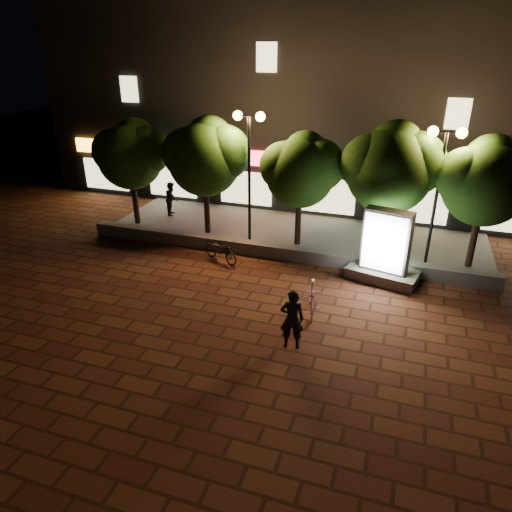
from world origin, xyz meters
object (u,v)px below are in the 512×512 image
at_px(street_lamp_right, 442,162).
at_px(ad_kiosk, 385,253).
at_px(tree_mid, 302,168).
at_px(rider, 292,319).
at_px(tree_right, 392,166).
at_px(pedestrian, 172,198).
at_px(street_lamp_left, 249,144).
at_px(tree_far_right, 488,179).
at_px(tree_far_left, 132,152).
at_px(tree_left, 206,155).
at_px(scooter_parked, 221,251).
at_px(scooter_pink, 312,299).

height_order(street_lamp_right, ad_kiosk, street_lamp_right).
height_order(tree_mid, rider, tree_mid).
height_order(tree_right, ad_kiosk, tree_right).
bearing_deg(pedestrian, street_lamp_left, -129.40).
relative_size(street_lamp_left, pedestrian, 3.29).
height_order(tree_far_right, pedestrian, tree_far_right).
distance_m(tree_far_left, tree_right, 10.81).
height_order(street_lamp_left, rider, street_lamp_left).
bearing_deg(street_lamp_right, tree_far_right, 9.61).
xyz_separation_m(tree_left, tree_far_right, (10.50, -0.00, -0.08)).
height_order(tree_left, tree_far_right, tree_left).
distance_m(tree_far_left, pedestrian, 2.99).
bearing_deg(pedestrian, tree_mid, -120.99).
distance_m(tree_far_left, tree_left, 3.51).
bearing_deg(scooter_parked, tree_far_left, 87.25).
xyz_separation_m(tree_left, tree_right, (7.30, 0.00, 0.12)).
height_order(tree_far_right, rider, tree_far_right).
distance_m(tree_mid, pedestrian, 7.12).
bearing_deg(rider, ad_kiosk, -124.66).
xyz_separation_m(street_lamp_left, street_lamp_right, (7.00, 0.00, -0.13)).
bearing_deg(scooter_parked, scooter_pink, -99.19).
bearing_deg(ad_kiosk, scooter_pink, -122.22).
height_order(tree_left, ad_kiosk, tree_left).
xyz_separation_m(scooter_pink, rider, (-0.15, -1.86, 0.37)).
distance_m(street_lamp_right, scooter_pink, 6.73).
relative_size(tree_left, pedestrian, 3.10).
relative_size(tree_right, tree_far_right, 1.06).
bearing_deg(tree_far_right, tree_far_left, -180.00).
bearing_deg(scooter_pink, tree_right, 59.07).
distance_m(scooter_pink, pedestrian, 10.48).
bearing_deg(scooter_parked, tree_right, -43.59).
xyz_separation_m(street_lamp_right, rider, (-3.47, -6.64, -3.01)).
height_order(tree_far_left, pedestrian, tree_far_left).
height_order(street_lamp_left, scooter_pink, street_lamp_left).
bearing_deg(ad_kiosk, pedestrian, 160.57).
distance_m(tree_far_right, pedestrian, 13.38).
xyz_separation_m(tree_far_right, rider, (-5.02, -6.90, -2.49)).
relative_size(tree_far_left, street_lamp_left, 0.89).
distance_m(tree_right, street_lamp_right, 1.70).
xyz_separation_m(tree_left, rider, (5.48, -6.90, -2.56)).
distance_m(street_lamp_left, rider, 8.16).
xyz_separation_m(ad_kiosk, rider, (-2.03, -4.83, -0.16)).
xyz_separation_m(ad_kiosk, scooter_parked, (-5.94, -0.39, -0.61)).
bearing_deg(street_lamp_left, scooter_pink, -52.35).
xyz_separation_m(street_lamp_left, pedestrian, (-4.51, 1.74, -3.16)).
bearing_deg(street_lamp_left, tree_right, 2.81).
bearing_deg(tree_right, ad_kiosk, -84.42).
height_order(tree_right, rider, tree_right).
xyz_separation_m(tree_left, tree_mid, (4.00, -0.00, -0.23)).
xyz_separation_m(tree_right, scooter_parked, (-5.74, -2.46, -3.13)).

